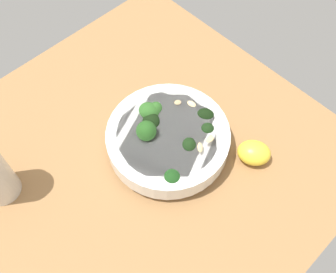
{
  "coord_description": "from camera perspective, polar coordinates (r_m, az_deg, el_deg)",
  "views": [
    {
      "loc": [
        -29.09,
        20.83,
        64.87
      ],
      "look_at": [
        -2.5,
        -4.83,
        4.0
      ],
      "focal_mm": 41.96,
      "sensor_mm": 36.0,
      "label": 1
    }
  ],
  "objects": [
    {
      "name": "ground_plane",
      "position": [
        0.76,
        -3.93,
        -3.49
      ],
      "size": [
        68.7,
        68.7,
        4.74
      ],
      "primitive_type": "cube",
      "color": "#996D42"
    },
    {
      "name": "bowl_of_broccoli",
      "position": [
        0.72,
        -0.03,
        -0.18
      ],
      "size": [
        22.47,
        22.47,
        8.97
      ],
      "color": "white",
      "rests_on": "ground_plane"
    },
    {
      "name": "lemon_wedge",
      "position": [
        0.73,
        12.38,
        -2.32
      ],
      "size": [
        7.81,
        7.45,
        4.11
      ],
      "primitive_type": "ellipsoid",
      "rotation": [
        0.0,
        0.0,
        0.58
      ],
      "color": "yellow",
      "rests_on": "ground_plane"
    }
  ]
}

